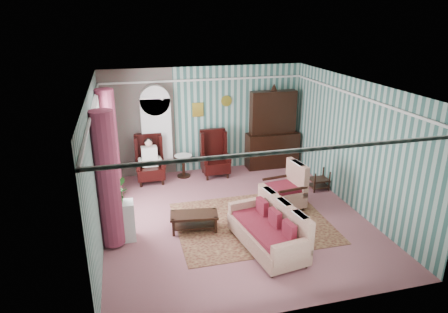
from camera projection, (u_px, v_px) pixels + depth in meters
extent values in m
plane|color=#92555D|center=(234.00, 218.00, 8.74)|extent=(6.00, 6.00, 0.00)
cube|color=#346057|center=(205.00, 120.00, 10.97)|extent=(5.50, 0.02, 2.90)
cube|color=#346057|center=(295.00, 226.00, 5.51)|extent=(5.50, 0.02, 2.90)
cube|color=#346057|center=(96.00, 168.00, 7.59)|extent=(0.02, 6.00, 2.90)
cube|color=#346057|center=(354.00, 145.00, 8.89)|extent=(0.02, 6.00, 2.90)
cube|color=silver|center=(236.00, 85.00, 7.75)|extent=(5.50, 6.00, 0.02)
cube|color=brown|center=(138.00, 124.00, 10.54)|extent=(1.90, 0.01, 2.90)
cube|color=silver|center=(236.00, 103.00, 7.87)|extent=(5.50, 6.00, 0.05)
cube|color=white|center=(99.00, 152.00, 8.11)|extent=(0.04, 1.50, 1.90)
cylinder|color=#84314C|center=(107.00, 180.00, 7.26)|extent=(0.44, 0.44, 2.60)
cylinder|color=#84314C|center=(109.00, 145.00, 9.17)|extent=(0.44, 0.44, 2.60)
cube|color=gold|center=(198.00, 110.00, 10.80)|extent=(0.30, 0.03, 0.38)
cube|color=white|center=(157.00, 136.00, 10.62)|extent=(0.80, 0.28, 2.24)
cube|color=black|center=(273.00, 127.00, 11.26)|extent=(1.50, 0.56, 2.36)
cube|color=black|center=(150.00, 160.00, 10.37)|extent=(0.76, 0.80, 1.25)
cube|color=black|center=(215.00, 154.00, 10.79)|extent=(0.76, 0.80, 1.25)
cylinder|color=black|center=(184.00, 166.00, 10.83)|extent=(0.50, 0.50, 0.60)
cube|color=black|center=(319.00, 179.00, 10.05)|extent=(0.45, 0.38, 0.54)
cube|color=silver|center=(120.00, 222.00, 7.76)|extent=(0.55, 0.35, 0.80)
cube|color=#471817|center=(252.00, 222.00, 8.53)|extent=(3.20, 2.60, 0.01)
cube|color=beige|center=(267.00, 222.00, 7.42)|extent=(1.29, 1.99, 1.13)
cube|color=#C6B399|center=(284.00, 189.00, 9.05)|extent=(1.00, 0.98, 0.92)
cube|color=black|center=(194.00, 222.00, 8.18)|extent=(1.02, 0.59, 0.37)
imported|color=#1E5B1C|center=(118.00, 196.00, 7.47)|extent=(0.41, 0.38, 0.41)
imported|color=#204D18|center=(118.00, 188.00, 7.66)|extent=(0.28, 0.22, 0.50)
imported|color=#205019|center=(115.00, 193.00, 7.61)|extent=(0.23, 0.23, 0.36)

